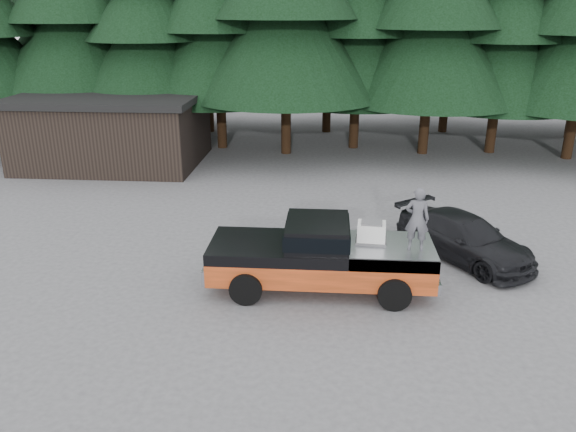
# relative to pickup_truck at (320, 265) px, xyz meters

# --- Properties ---
(ground) EXTENTS (120.00, 120.00, 0.00)m
(ground) POSITION_rel_pickup_truck_xyz_m (-1.08, 0.20, -0.67)
(ground) COLOR #4F4F51
(ground) RESTS_ON ground
(pickup_truck) EXTENTS (6.00, 2.04, 1.33)m
(pickup_truck) POSITION_rel_pickup_truck_xyz_m (0.00, 0.00, 0.00)
(pickup_truck) COLOR #E14F1D
(pickup_truck) RESTS_ON ground
(truck_cab) EXTENTS (1.66, 1.90, 0.59)m
(truck_cab) POSITION_rel_pickup_truck_xyz_m (-0.10, 0.00, 0.96)
(truck_cab) COLOR black
(truck_cab) RESTS_ON pickup_truck
(air_compressor) EXTENTS (0.76, 0.65, 0.49)m
(air_compressor) POSITION_rel_pickup_truck_xyz_m (1.29, 0.14, 0.91)
(air_compressor) COLOR white
(air_compressor) RESTS_ON pickup_truck
(man_on_bed) EXTENTS (0.64, 0.47, 1.64)m
(man_on_bed) POSITION_rel_pickup_truck_xyz_m (2.37, -0.27, 1.48)
(man_on_bed) COLOR #505057
(man_on_bed) RESTS_ON pickup_truck
(parked_car) EXTENTS (4.16, 4.68, 1.30)m
(parked_car) POSITION_rel_pickup_truck_xyz_m (4.21, 2.25, -0.01)
(parked_car) COLOR black
(parked_car) RESTS_ON ground
(utility_building) EXTENTS (8.40, 6.40, 3.30)m
(utility_building) POSITION_rel_pickup_truck_xyz_m (-10.08, 12.20, 1.00)
(utility_building) COLOR black
(utility_building) RESTS_ON ground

